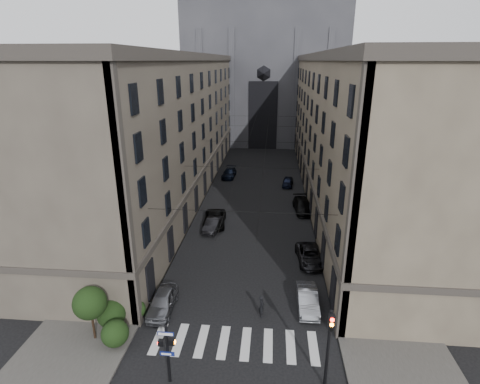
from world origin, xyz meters
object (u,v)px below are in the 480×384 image
(car_left_midfar, at_px, (215,219))
(car_left_far, at_px, (229,173))
(traffic_light_right, at_px, (329,341))
(car_right_near, at_px, (308,299))
(car_left_midnear, at_px, (213,224))
(car_right_midfar, at_px, (303,206))
(gothic_tower, at_px, (265,61))
(car_right_midnear, at_px, (310,255))
(pedestrian, at_px, (262,306))
(pedestrian_signal_left, at_px, (167,350))
(car_left_near, at_px, (162,301))
(car_right_far, at_px, (288,182))

(car_left_midfar, xyz_separation_m, car_left_far, (-0.48, 18.85, -0.04))
(traffic_light_right, relative_size, car_right_near, 1.20)
(car_left_midnear, relative_size, car_right_midfar, 0.79)
(gothic_tower, distance_m, car_left_midnear, 55.33)
(car_left_midfar, bearing_deg, car_left_midnear, -92.96)
(car_right_midnear, height_order, pedestrian, pedestrian)
(car_left_midfar, distance_m, car_right_near, 17.30)
(gothic_tower, xyz_separation_m, pedestrian, (1.70, -66.96, -16.94))
(pedestrian_signal_left, relative_size, car_right_midnear, 0.83)
(car_left_midfar, xyz_separation_m, pedestrian, (5.93, -15.84, 0.13))
(car_right_midfar, bearing_deg, car_left_midnear, -154.00)
(car_left_far, relative_size, pedestrian, 2.78)
(gothic_tower, bearing_deg, car_right_midfar, -82.33)
(car_left_near, distance_m, car_left_midnear, 14.54)
(pedestrian_signal_left, distance_m, car_right_midnear, 17.66)
(gothic_tower, height_order, car_right_midnear, gothic_tower)
(car_left_near, bearing_deg, traffic_light_right, -29.50)
(gothic_tower, relative_size, car_left_midnear, 13.92)
(car_left_midfar, bearing_deg, pedestrian, -73.72)
(car_right_near, bearing_deg, car_left_near, -174.24)
(traffic_light_right, bearing_deg, car_left_midfar, 114.16)
(car_left_midfar, height_order, car_right_near, car_left_midfar)
(car_left_midnear, xyz_separation_m, car_right_far, (8.83, 16.44, -0.04))
(car_right_midnear, bearing_deg, car_right_midfar, 83.82)
(car_right_near, bearing_deg, car_left_midfar, 122.13)
(car_right_midfar, relative_size, pedestrian, 3.07)
(car_left_far, xyz_separation_m, car_right_near, (9.89, -33.37, 0.02))
(gothic_tower, xyz_separation_m, pedestrian_signal_left, (-3.51, -73.46, -15.48))
(pedestrian_signal_left, bearing_deg, car_right_far, 77.72)
(car_left_midfar, height_order, car_left_far, car_left_midfar)
(car_left_midfar, bearing_deg, gothic_tower, 81.02)
(gothic_tower, relative_size, car_right_midfar, 11.04)
(traffic_light_right, xyz_separation_m, car_left_far, (-10.31, 40.77, -2.60))
(pedestrian_signal_left, xyz_separation_m, car_right_far, (8.15, 37.44, -1.68))
(car_left_far, relative_size, car_right_near, 1.10)
(car_right_midnear, bearing_deg, traffic_light_right, -96.45)
(car_left_far, bearing_deg, gothic_tower, 84.62)
(gothic_tower, xyz_separation_m, car_left_far, (-4.71, -32.27, -17.11))
(pedestrian_signal_left, bearing_deg, car_left_far, 91.66)
(traffic_light_right, bearing_deg, car_left_near, 151.73)
(car_left_midnear, xyz_separation_m, pedestrian, (5.90, -14.50, 0.17))
(traffic_light_right, height_order, car_right_near, traffic_light_right)
(pedestrian_signal_left, height_order, car_left_far, pedestrian_signal_left)
(traffic_light_right, distance_m, car_left_near, 13.20)
(car_left_midfar, xyz_separation_m, car_right_far, (8.86, 15.10, -0.09))
(pedestrian_signal_left, distance_m, car_right_far, 38.35)
(car_right_midnear, height_order, car_right_far, car_right_midnear)
(car_left_far, distance_m, car_right_near, 34.81)
(pedestrian_signal_left, bearing_deg, car_left_midnear, 91.87)
(pedestrian_signal_left, distance_m, car_left_midfar, 22.41)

